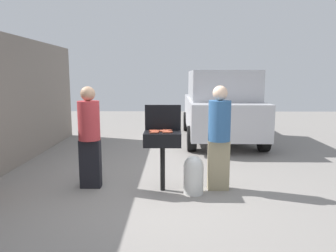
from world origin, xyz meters
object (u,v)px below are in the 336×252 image
at_px(hot_dog_11, 154,131).
at_px(hot_dog_8, 166,131).
at_px(hot_dog_7, 167,130).
at_px(hot_dog_2, 154,133).
at_px(bbq_grill, 163,141).
at_px(hot_dog_6, 161,131).
at_px(propane_tank, 193,174).
at_px(hot_dog_5, 155,132).
at_px(hot_dog_10, 168,130).
at_px(hot_dog_4, 169,132).
at_px(person_left, 89,134).
at_px(hot_dog_3, 167,132).
at_px(hot_dog_1, 155,131).
at_px(hot_dog_9, 153,131).
at_px(parked_minivan, 220,105).
at_px(person_right, 219,134).
at_px(hot_dog_0, 164,131).

bearing_deg(hot_dog_11, hot_dog_8, -12.02).
bearing_deg(hot_dog_7, hot_dog_2, -128.53).
xyz_separation_m(bbq_grill, hot_dog_6, (-0.03, 0.06, 0.16)).
distance_m(bbq_grill, propane_tank, 0.73).
xyz_separation_m(hot_dog_5, hot_dog_7, (0.18, 0.20, 0.00)).
bearing_deg(hot_dog_10, hot_dog_7, 117.69).
bearing_deg(hot_dog_11, hot_dog_2, -87.05).
height_order(hot_dog_4, propane_tank, hot_dog_4).
bearing_deg(hot_dog_8, hot_dog_10, 73.37).
bearing_deg(hot_dog_11, hot_dog_7, 26.82).
distance_m(hot_dog_2, person_left, 1.12).
relative_size(hot_dog_3, hot_dog_7, 1.00).
bearing_deg(hot_dog_2, hot_dog_11, 92.95).
distance_m(hot_dog_1, hot_dog_9, 0.08).
bearing_deg(hot_dog_9, hot_dog_4, -26.48).
bearing_deg(parked_minivan, hot_dog_8, 71.10).
xyz_separation_m(hot_dog_9, propane_tank, (0.66, -0.21, -0.67)).
bearing_deg(propane_tank, hot_dog_6, 159.50).
bearing_deg(person_left, hot_dog_2, -10.10).
xyz_separation_m(hot_dog_10, propane_tank, (0.41, -0.23, -0.67)).
distance_m(hot_dog_2, propane_tank, 0.92).
bearing_deg(hot_dog_11, person_left, 174.24).
bearing_deg(hot_dog_4, person_right, 8.54).
height_order(propane_tank, person_right, person_right).
bearing_deg(hot_dog_2, hot_dog_3, 7.65).
bearing_deg(hot_dog_8, hot_dog_11, 167.98).
xyz_separation_m(hot_dog_6, propane_tank, (0.53, -0.20, -0.67)).
distance_m(hot_dog_3, propane_tank, 0.80).
bearing_deg(propane_tank, person_left, 171.04).
xyz_separation_m(hot_dog_2, hot_dog_3, (0.21, 0.03, 0.00)).
relative_size(hot_dog_4, parked_minivan, 0.03).
bearing_deg(propane_tank, hot_dog_10, 150.48).
xyz_separation_m(hot_dog_5, propane_tank, (0.61, -0.07, -0.67)).
distance_m(hot_dog_7, hot_dog_11, 0.24).
bearing_deg(hot_dog_8, hot_dog_2, -150.60).
height_order(hot_dog_11, propane_tank, hot_dog_11).
bearing_deg(hot_dog_3, parked_minivan, 71.38).
xyz_separation_m(hot_dog_0, hot_dog_10, (0.06, 0.08, 0.00)).
bearing_deg(bbq_grill, person_left, 173.93).
relative_size(hot_dog_0, hot_dog_2, 1.00).
distance_m(hot_dog_1, hot_dog_10, 0.24).
distance_m(bbq_grill, person_right, 0.93).
height_order(hot_dog_2, hot_dog_4, same).
bearing_deg(hot_dog_5, hot_dog_2, -110.09).
distance_m(hot_dog_3, hot_dog_4, 0.05).
height_order(hot_dog_3, hot_dog_5, same).
relative_size(hot_dog_2, parked_minivan, 0.03).
distance_m(hot_dog_2, hot_dog_8, 0.22).
height_order(bbq_grill, hot_dog_1, hot_dog_1).
relative_size(hot_dog_10, person_right, 0.08).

